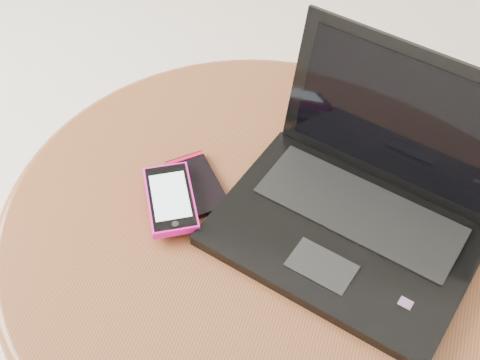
% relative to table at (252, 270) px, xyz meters
% --- Properties ---
extents(table, '(0.71, 0.71, 0.56)m').
position_rel_table_xyz_m(table, '(0.00, 0.00, 0.00)').
color(table, '#522910').
rests_on(table, ground).
extents(laptop, '(0.39, 0.36, 0.21)m').
position_rel_table_xyz_m(laptop, '(0.13, 0.05, 0.16)').
color(laptop, black).
rests_on(laptop, table).
extents(phone_black, '(0.12, 0.12, 0.01)m').
position_rel_table_xyz_m(phone_black, '(-0.09, 0.04, 0.12)').
color(phone_black, black).
rests_on(phone_black, table).
extents(phone_pink, '(0.11, 0.13, 0.01)m').
position_rel_table_xyz_m(phone_pink, '(-0.12, -0.01, 0.14)').
color(phone_pink, '#FA14A8').
rests_on(phone_pink, phone_black).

